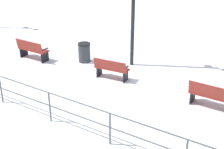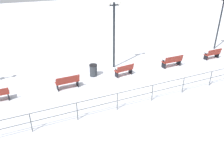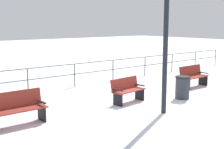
# 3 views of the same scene
# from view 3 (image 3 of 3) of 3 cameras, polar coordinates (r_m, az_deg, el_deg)

# --- Properties ---
(ground_plane) EXTENTS (80.00, 80.00, 0.00)m
(ground_plane) POSITION_cam_3_polar(r_m,az_deg,el_deg) (11.28, 2.96, -5.17)
(ground_plane) COLOR white
(ground_plane) RESTS_ON ground
(bench_second) EXTENTS (0.58, 1.65, 0.95)m
(bench_second) POSITION_cam_3_polar(r_m,az_deg,el_deg) (9.13, -17.30, -6.01)
(bench_second) COLOR maroon
(bench_second) RESTS_ON ground
(bench_third) EXTENTS (0.67, 1.43, 0.89)m
(bench_third) POSITION_cam_3_polar(r_m,az_deg,el_deg) (11.17, 2.91, -2.88)
(bench_third) COLOR maroon
(bench_third) RESTS_ON ground
(bench_fourth) EXTENTS (0.59, 1.51, 0.95)m
(bench_fourth) POSITION_cam_3_polar(r_m,az_deg,el_deg) (14.32, 14.83, -0.30)
(bench_fourth) COLOR maroon
(bench_fourth) RESTS_ON ground
(lamppost_middle) EXTENTS (0.29, 1.06, 4.95)m
(lamppost_middle) POSITION_cam_3_polar(r_m,az_deg,el_deg) (9.72, 10.07, 11.63)
(lamppost_middle) COLOR black
(lamppost_middle) RESTS_ON ground
(waterfront_railing) EXTENTS (0.05, 22.44, 1.05)m
(waterfront_railing) POSITION_cam_3_polar(r_m,az_deg,el_deg) (13.97, -6.96, 0.68)
(waterfront_railing) COLOR #4C5156
(waterfront_railing) RESTS_ON ground
(trash_bin) EXTENTS (0.56, 0.56, 0.87)m
(trash_bin) POSITION_cam_3_polar(r_m,az_deg,el_deg) (12.02, 12.92, -2.34)
(trash_bin) COLOR #2D3338
(trash_bin) RESTS_ON ground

